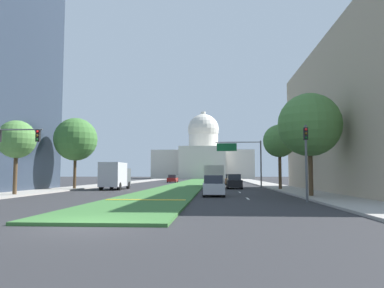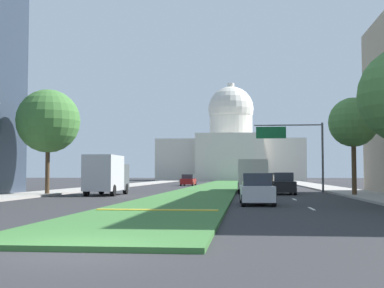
{
  "view_description": "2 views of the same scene",
  "coord_description": "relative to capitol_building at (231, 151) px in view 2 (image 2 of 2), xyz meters",
  "views": [
    {
      "loc": [
        4.72,
        -13.37,
        1.93
      ],
      "look_at": [
        1.99,
        29.17,
        5.3
      ],
      "focal_mm": 34.86,
      "sensor_mm": 36.0,
      "label": 1
    },
    {
      "loc": [
        3.89,
        -11.64,
        1.75
      ],
      "look_at": [
        -1.03,
        36.96,
        4.46
      ],
      "focal_mm": 50.03,
      "sensor_mm": 36.0,
      "label": 2
    }
  ],
  "objects": [
    {
      "name": "overhead_guide_sign",
      "position": [
        8.55,
        -88.45,
        -2.95
      ],
      "size": [
        6.43,
        0.2,
        6.5
      ],
      "color": "#515456",
      "rests_on": "ground_plane"
    },
    {
      "name": "sidewalk_left",
      "position": [
        -13.29,
        -76.13,
        -7.56
      ],
      "size": [
        4.0,
        115.43,
        0.15
      ],
      "primitive_type": "cube",
      "color": "#9E9991",
      "rests_on": "ground_plane"
    },
    {
      "name": "lane_dashes_right",
      "position": [
        7.14,
        -81.7,
        -7.63
      ],
      "size": [
        0.16,
        67.7,
        0.01
      ],
      "color": "silver",
      "rests_on": "ground_plane"
    },
    {
      "name": "sidewalk_right",
      "position": [
        13.29,
        -76.13,
        -7.56
      ],
      "size": [
        4.0,
        115.43,
        0.15
      ],
      "primitive_type": "cube",
      "color": "#9E9991",
      "rests_on": "ground_plane"
    },
    {
      "name": "street_tree_left_mid",
      "position": [
        -11.95,
        -97.63,
        -1.68
      ],
      "size": [
        5.1,
        5.1,
        8.53
      ],
      "color": "#4C3823",
      "rests_on": "ground_plane"
    },
    {
      "name": "street_tree_right_mid",
      "position": [
        12.11,
        -97.14,
        -1.98
      ],
      "size": [
        3.8,
        3.8,
        7.6
      ],
      "color": "#4C3823",
      "rests_on": "ground_plane"
    },
    {
      "name": "capitol_building",
      "position": [
        0.0,
        0.0,
        0.0
      ],
      "size": [
        36.37,
        27.28,
        25.51
      ],
      "color": "beige",
      "rests_on": "ground_plane"
    },
    {
      "name": "sedan_distant",
      "position": [
        7.2,
        -77.64,
        -6.8
      ],
      "size": [
        2.07,
        4.32,
        1.81
      ],
      "color": "brown",
      "rests_on": "ground_plane"
    },
    {
      "name": "box_truck_delivery",
      "position": [
        -7.36,
        -96.7,
        -5.96
      ],
      "size": [
        2.4,
        6.4,
        3.2
      ],
      "color": "#4C5156",
      "rests_on": "ground_plane"
    },
    {
      "name": "city_bus",
      "position": [
        4.48,
        -88.57,
        -5.87
      ],
      "size": [
        2.62,
        11.0,
        2.95
      ],
      "color": "beige",
      "rests_on": "ground_plane"
    },
    {
      "name": "ground_plane",
      "position": [
        0.0,
        -63.3,
        -7.64
      ],
      "size": [
        282.17,
        282.17,
        0.0
      ],
      "primitive_type": "plane",
      "color": "#2B2B2D"
    },
    {
      "name": "sedan_midblock",
      "position": [
        7.02,
        -92.99,
        -6.79
      ],
      "size": [
        1.89,
        4.69,
        1.84
      ],
      "color": "black",
      "rests_on": "ground_plane"
    },
    {
      "name": "grass_median",
      "position": [
        0.0,
        -69.71,
        -7.57
      ],
      "size": [
        5.97,
        115.43,
        0.14
      ],
      "primitive_type": "cube",
      "color": "#386B33",
      "rests_on": "ground_plane"
    },
    {
      "name": "sedan_lead_stopped",
      "position": [
        4.48,
        -108.78,
        -6.81
      ],
      "size": [
        1.97,
        4.22,
        1.77
      ],
      "color": "#BCBCC1",
      "rests_on": "ground_plane"
    },
    {
      "name": "median_curb_nose",
      "position": [
        0.0,
        -115.8,
        -7.48
      ],
      "size": [
        5.38,
        0.5,
        0.04
      ],
      "primitive_type": "cube",
      "color": "gold",
      "rests_on": "grass_median"
    },
    {
      "name": "sedan_far_horizon",
      "position": [
        -4.42,
        -62.3,
        -6.87
      ],
      "size": [
        2.0,
        4.31,
        1.64
      ],
      "color": "maroon",
      "rests_on": "ground_plane"
    }
  ]
}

